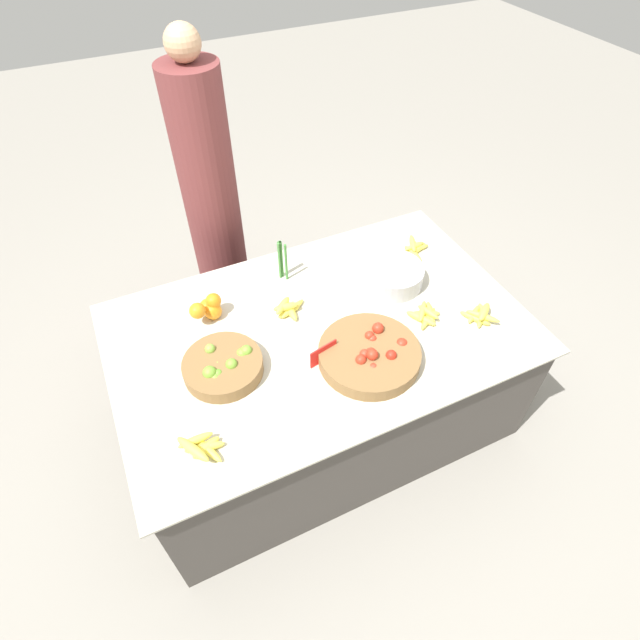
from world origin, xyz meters
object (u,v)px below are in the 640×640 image
tomato_basket (370,354)px  price_sign (323,354)px  metal_bowl (393,275)px  vendor_person (213,208)px  lime_bowl (223,366)px

tomato_basket → price_sign: (-0.18, 0.08, 0.01)m
metal_bowl → vendor_person: bearing=127.9°
tomato_basket → vendor_person: bearing=104.3°
price_sign → tomato_basket: bearing=-35.2°
tomato_basket → metal_bowl: bearing=48.4°
metal_bowl → lime_bowl: bearing=-169.1°
tomato_basket → price_sign: bearing=156.7°
lime_bowl → vendor_person: (0.27, 0.98, 0.08)m
tomato_basket → vendor_person: (-0.30, 1.18, 0.08)m
tomato_basket → metal_bowl: (0.33, 0.37, 0.01)m
tomato_basket → metal_bowl: tomato_basket is taller
price_sign → lime_bowl: bearing=150.7°
lime_bowl → vendor_person: 1.02m
lime_bowl → price_sign: 0.41m
vendor_person → price_sign: bearing=-83.6°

